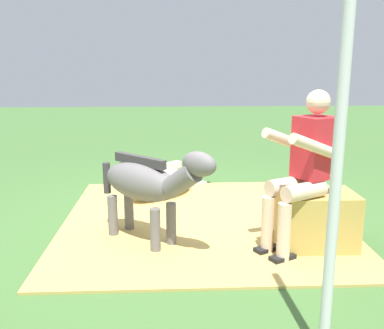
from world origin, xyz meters
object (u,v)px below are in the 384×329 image
Objects in this scene: soda_bottle at (354,223)px; person_seated at (304,164)px; tent_pole_left at (338,153)px; hay_bale at (316,220)px; pony_lying at (167,182)px; pony_standing at (147,183)px.

person_seated is at bearing 26.56° from soda_bottle.
tent_pole_left is at bearing 62.87° from soda_bottle.
pony_lying is (1.32, -1.57, -0.06)m from hay_bale.
soda_bottle is (-1.93, -0.09, -0.44)m from pony_standing.
pony_standing is (1.32, -0.21, -0.21)m from person_seated.
person_seated is at bearing 170.80° from pony_standing.
hay_bale is 2.40× the size of soda_bottle.
hay_bale is at bearing 28.73° from soda_bottle.
pony_lying is (1.16, -1.63, -0.59)m from person_seated.
pony_lying is at bearing -54.44° from person_seated.
hay_bale reaches higher than soda_bottle.
tent_pole_left reaches higher than person_seated.
soda_bottle is 0.12× the size of tent_pole_left.
pony_standing is at bearing -9.20° from person_seated.
hay_bale is at bearing 173.83° from pony_standing.
soda_bottle is at bearing 143.23° from pony_lying.
person_seated is 0.59× the size of tent_pole_left.
hay_bale is at bearing 129.94° from pony_lying.
person_seated reaches higher than soda_bottle.
soda_bottle is (-0.61, -0.30, -0.64)m from person_seated.
pony_lying is 3.33m from tent_pole_left.
pony_standing is (1.48, -0.16, 0.31)m from hay_bale.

